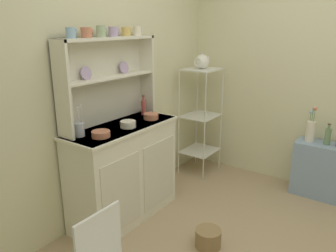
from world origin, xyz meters
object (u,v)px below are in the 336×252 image
jam_bottle (144,107)px  flower_vase (311,130)px  porcelain_teapot (202,61)px  oil_bottle (328,136)px  hutch_cabinet (124,171)px  bowl_mixing_large (101,134)px  floor_basket (208,238)px  side_shelf_blue (318,169)px  bakers_rack (201,112)px  hutch_shelf_unit (106,75)px  cup_sky_0 (71,33)px  utensil_jar (79,129)px

jam_bottle → flower_vase: 1.75m
porcelain_teapot → oil_bottle: bearing=-81.7°
hutch_cabinet → porcelain_teapot: size_ratio=4.32×
jam_bottle → porcelain_teapot: 0.98m
bowl_mixing_large → oil_bottle: 2.27m
floor_basket → porcelain_teapot: bearing=33.5°
jam_bottle → oil_bottle: bearing=-53.9°
flower_vase → side_shelf_blue: bearing=-90.0°
bakers_rack → hutch_shelf_unit: bearing=170.9°
cup_sky_0 → porcelain_teapot: cup_sky_0 is taller
bakers_rack → flower_vase: size_ratio=3.39×
jam_bottle → utensil_jar: (-0.81, -0.01, -0.02)m
cup_sky_0 → side_shelf_blue: bearing=-38.5°
cup_sky_0 → flower_vase: size_ratio=0.23×
hutch_cabinet → floor_basket: size_ratio=5.11×
side_shelf_blue → floor_basket: 1.54m
side_shelf_blue → cup_sky_0: 2.77m
cup_sky_0 → utensil_jar: 0.74m
bowl_mixing_large → bakers_rack: bearing=1.1°
bakers_rack → jam_bottle: 0.93m
porcelain_teapot → flower_vase: 1.38m
bakers_rack → flower_vase: bearing=-80.7°
hutch_shelf_unit → side_shelf_blue: (1.50, -1.53, -1.05)m
bowl_mixing_large → oil_bottle: bearing=-36.4°
floor_basket → utensil_jar: 1.37m
hutch_cabinet → floor_basket: hutch_cabinet is taller
floor_basket → flower_vase: 1.62m
utensil_jar → porcelain_teapot: 1.75m
jam_bottle → porcelain_teapot: bearing=-8.2°
utensil_jar → bakers_rack: bearing=-4.0°
bowl_mixing_large → porcelain_teapot: size_ratio=0.58×
hutch_cabinet → utensil_jar: 0.64m
hutch_shelf_unit → oil_bottle: hutch_shelf_unit is taller
jam_bottle → flower_vase: jam_bottle is taller
cup_sky_0 → bowl_mixing_large: bearing=-74.3°
side_shelf_blue → utensil_jar: bearing=142.8°
hutch_cabinet → oil_bottle: bearing=-43.3°
bowl_mixing_large → flower_vase: size_ratio=0.39×
floor_basket → jam_bottle: bearing=70.0°
hutch_shelf_unit → flower_vase: hutch_shelf_unit is taller
hutch_cabinet → bakers_rack: bakers_rack is taller
cup_sky_0 → bowl_mixing_large: cup_sky_0 is taller
side_shelf_blue → oil_bottle: oil_bottle is taller
jam_bottle → utensil_jar: 0.81m
utensil_jar → flower_vase: utensil_jar is taller
hutch_cabinet → utensil_jar: bearing=169.2°
hutch_shelf_unit → porcelain_teapot: size_ratio=4.04×
hutch_cabinet → jam_bottle: jam_bottle is taller
hutch_shelf_unit → side_shelf_blue: bearing=-45.6°
floor_basket → utensil_jar: size_ratio=0.85×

